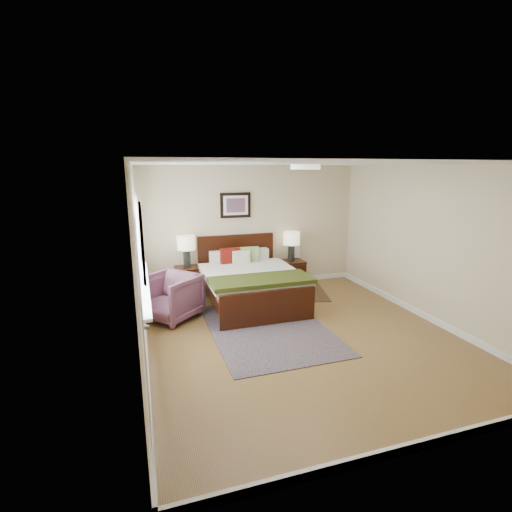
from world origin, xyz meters
name	(u,v)px	position (x,y,z in m)	size (l,w,h in m)	color
floor	(300,334)	(0.00, 0.00, 0.00)	(5.00, 5.00, 0.00)	olive
back_wall	(252,228)	(0.00, 2.50, 1.25)	(4.50, 0.04, 2.50)	#C2B18C
front_wall	(433,320)	(0.00, -2.50, 1.25)	(4.50, 0.04, 2.50)	#C2B18C
left_wall	(138,266)	(-2.25, 0.00, 1.25)	(0.04, 5.00, 2.50)	#C2B18C
right_wall	(431,244)	(2.25, 0.00, 1.25)	(0.04, 5.00, 2.50)	#C2B18C
ceiling	(305,164)	(0.00, 0.00, 2.50)	(4.50, 5.00, 0.02)	white
window	(141,245)	(-2.20, 0.70, 1.38)	(0.11, 2.72, 1.32)	silver
door	(143,338)	(-2.23, -1.75, 1.07)	(0.06, 1.00, 2.18)	silver
ceil_fixture	(305,166)	(0.00, 0.00, 2.47)	(0.44, 0.44, 0.08)	white
bed	(250,277)	(-0.35, 1.49, 0.51)	(1.70, 2.06, 1.11)	black
wall_art	(236,205)	(-0.35, 2.47, 1.72)	(0.62, 0.05, 0.50)	black
nightstand_left	(188,274)	(-1.38, 2.25, 0.45)	(0.48, 0.43, 0.57)	black
nightstand_right	(291,270)	(0.79, 2.26, 0.34)	(0.54, 0.41, 0.54)	black
lamp_left	(186,246)	(-1.38, 2.27, 1.00)	(0.34, 0.34, 0.61)	black
lamp_right	(292,241)	(0.79, 2.27, 0.97)	(0.34, 0.34, 0.61)	black
armchair	(170,297)	(-1.80, 1.21, 0.38)	(0.80, 0.83, 0.75)	brown
rug_persian	(268,328)	(-0.40, 0.33, 0.01)	(1.75, 2.48, 0.01)	#0C1E3E
rug_navy	(306,292)	(0.90, 1.75, 0.01)	(0.77, 1.15, 0.01)	black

